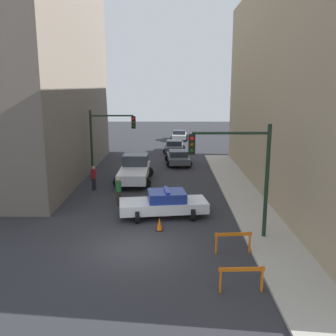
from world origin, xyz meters
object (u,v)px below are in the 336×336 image
(white_truck, at_px, (135,170))
(parked_car_near, at_px, (178,157))
(pedestrian_crossing, at_px, (118,191))
(traffic_cone, at_px, (159,224))
(parked_car_mid, at_px, (174,146))
(pedestrian_corner, at_px, (94,178))
(barrier_mid, at_px, (233,239))
(traffic_light_far, at_px, (106,135))
(barrier_front, at_px, (241,275))
(parked_car_far, at_px, (179,135))
(traffic_light_near, at_px, (241,164))
(police_car, at_px, (164,203))

(white_truck, height_order, parked_car_near, white_truck)
(pedestrian_crossing, bearing_deg, traffic_cone, 65.53)
(parked_car_mid, height_order, pedestrian_corner, pedestrian_corner)
(pedestrian_crossing, relative_size, barrier_mid, 1.04)
(parked_car_near, bearing_deg, pedestrian_crossing, -111.59)
(traffic_light_far, bearing_deg, barrier_front, -65.62)
(parked_car_far, relative_size, pedestrian_corner, 2.64)
(white_truck, xyz_separation_m, parked_car_near, (3.32, 6.20, -0.23))
(parked_car_near, xyz_separation_m, barrier_mid, (1.99, -18.34, -0.06))
(parked_car_mid, xyz_separation_m, barrier_front, (2.03, -27.79, -0.06))
(white_truck, bearing_deg, parked_car_mid, 76.61)
(traffic_light_far, relative_size, barrier_mid, 3.25)
(parked_car_mid, height_order, traffic_cone, parked_car_mid)
(traffic_light_far, height_order, pedestrian_crossing, traffic_light_far)
(parked_car_far, height_order, barrier_front, parked_car_far)
(pedestrian_crossing, xyz_separation_m, barrier_front, (5.53, -9.67, -0.24))
(traffic_light_far, bearing_deg, white_truck, -21.73)
(parked_car_mid, bearing_deg, traffic_light_near, -80.50)
(parked_car_far, height_order, barrier_mid, parked_car_far)
(parked_car_far, bearing_deg, pedestrian_corner, -102.06)
(pedestrian_corner, height_order, barrier_mid, pedestrian_corner)
(traffic_cone, bearing_deg, pedestrian_corner, 122.57)
(traffic_light_near, relative_size, pedestrian_corner, 3.13)
(traffic_light_near, xyz_separation_m, parked_car_mid, (-2.77, 23.16, -2.86))
(barrier_mid, bearing_deg, pedestrian_crossing, 131.15)
(traffic_light_near, bearing_deg, traffic_cone, 165.59)
(traffic_light_near, bearing_deg, pedestrian_corner, 135.37)
(traffic_cone, bearing_deg, parked_car_mid, 87.57)
(white_truck, height_order, parked_car_mid, white_truck)
(white_truck, distance_m, barrier_front, 16.06)
(police_car, xyz_separation_m, parked_car_near, (1.01, 13.79, -0.05))
(parked_car_mid, relative_size, barrier_mid, 2.74)
(police_car, relative_size, parked_car_near, 1.11)
(parked_car_mid, bearing_deg, white_truck, -100.98)
(white_truck, height_order, pedestrian_corner, white_truck)
(parked_car_far, distance_m, barrier_mid, 34.05)
(white_truck, bearing_deg, police_car, -72.80)
(pedestrian_corner, relative_size, traffic_cone, 2.53)
(police_car, bearing_deg, parked_car_mid, -9.80)
(barrier_mid, xyz_separation_m, traffic_cone, (-3.19, 2.49, -0.30))
(police_car, height_order, barrier_mid, police_car)
(traffic_cone, bearing_deg, barrier_front, -61.95)
(police_car, xyz_separation_m, pedestrian_corner, (-4.88, 5.28, 0.14))
(police_car, bearing_deg, parked_car_far, -10.54)
(police_car, xyz_separation_m, parked_car_far, (1.47, 29.47, -0.05))
(pedestrian_corner, xyz_separation_m, traffic_cone, (4.68, -7.33, -0.54))
(white_truck, bearing_deg, traffic_cone, -77.35)
(parked_car_near, height_order, barrier_mid, parked_car_near)
(traffic_cone, bearing_deg, parked_car_far, 86.97)
(police_car, bearing_deg, traffic_light_near, -138.23)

